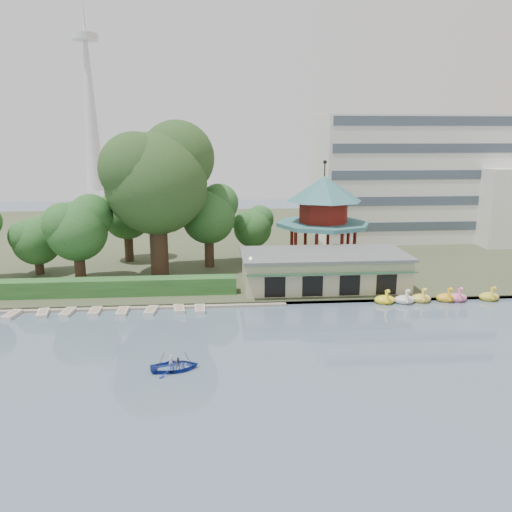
{
  "coord_description": "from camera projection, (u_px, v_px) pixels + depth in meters",
  "views": [
    {
      "loc": [
        -2.05,
        -31.86,
        16.77
      ],
      "look_at": [
        2.0,
        18.0,
        5.0
      ],
      "focal_mm": 35.0,
      "sensor_mm": 36.0,
      "label": 1
    }
  ],
  "objects": [
    {
      "name": "small_trees",
      "position": [
        123.0,
        222.0,
        62.52
      ],
      "size": [
        38.8,
        16.91,
        10.77
      ],
      "color": "#3A281C",
      "rests_on": "shore"
    },
    {
      "name": "pavilion",
      "position": [
        323.0,
        212.0,
        65.19
      ],
      "size": [
        12.4,
        12.4,
        13.5
      ],
      "color": "#B8B28E",
      "rests_on": "shore"
    },
    {
      "name": "embankment",
      "position": [
        237.0,
        303.0,
        51.66
      ],
      "size": [
        220.0,
        0.6,
        0.3
      ],
      "primitive_type": "cube",
      "color": "gray",
      "rests_on": "ground"
    },
    {
      "name": "hedge",
      "position": [
        96.0,
        287.0,
        53.32
      ],
      "size": [
        30.0,
        2.0,
        1.8
      ],
      "primitive_type": "cube",
      "color": "#2C5E27",
      "rests_on": "shore"
    },
    {
      "name": "ground_plane",
      "position": [
        248.0,
        384.0,
        34.91
      ],
      "size": [
        220.0,
        220.0,
        0.0
      ],
      "primitive_type": "plane",
      "color": "slate",
      "rests_on": "ground"
    },
    {
      "name": "office_building",
      "position": [
        425.0,
        182.0,
        82.8
      ],
      "size": [
        38.0,
        18.0,
        20.0
      ],
      "color": "silver",
      "rests_on": "shore"
    },
    {
      "name": "dock",
      "position": [
        119.0,
        307.0,
        50.63
      ],
      "size": [
        34.0,
        1.6,
        0.24
      ],
      "primitive_type": "cube",
      "color": "gray",
      "rests_on": "ground"
    },
    {
      "name": "rowboat_with_passengers",
      "position": [
        175.0,
        363.0,
        37.04
      ],
      "size": [
        5.48,
        4.28,
        2.01
      ],
      "color": "navy",
      "rests_on": "ground"
    },
    {
      "name": "lamp_post",
      "position": [
        251.0,
        269.0,
        52.7
      ],
      "size": [
        0.36,
        0.36,
        4.28
      ],
      "color": "black",
      "rests_on": "shore"
    },
    {
      "name": "boathouse",
      "position": [
        323.0,
        269.0,
        56.48
      ],
      "size": [
        18.6,
        9.39,
        3.9
      ],
      "color": "#B8B28E",
      "rests_on": "shore"
    },
    {
      "name": "swan_boats",
      "position": [
        434.0,
        298.0,
        52.59
      ],
      "size": [
        13.62,
        2.06,
        1.92
      ],
      "color": "yellow",
      "rests_on": "ground"
    },
    {
      "name": "moored_rowboats",
      "position": [
        82.0,
        312.0,
        49.0
      ],
      "size": [
        24.36,
        2.81,
        0.36
      ],
      "color": "beige",
      "rests_on": "ground"
    },
    {
      "name": "big_tree",
      "position": [
        157.0,
        176.0,
        58.7
      ],
      "size": [
        13.24,
        12.33,
        18.63
      ],
      "color": "#3A281C",
      "rests_on": "shore"
    },
    {
      "name": "shore",
      "position": [
        228.0,
        238.0,
        85.32
      ],
      "size": [
        220.0,
        70.0,
        0.4
      ],
      "primitive_type": "cube",
      "color": "#424930",
      "rests_on": "ground"
    },
    {
      "name": "broadcast_tower",
      "position": [
        88.0,
        84.0,
        159.65
      ],
      "size": [
        8.0,
        8.0,
        96.0
      ],
      "color": "silver",
      "rests_on": "ground"
    }
  ]
}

